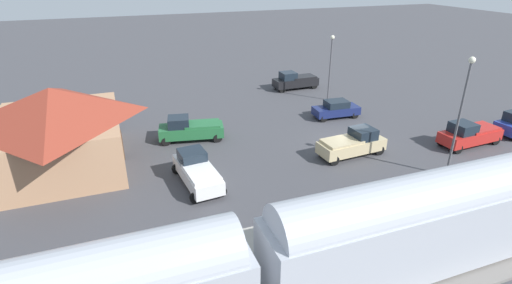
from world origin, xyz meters
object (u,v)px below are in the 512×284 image
at_px(station_building, 57,127).
at_px(pickup_red, 469,134).
at_px(passenger_train, 257,263).
at_px(light_pole_lot_center, 331,60).
at_px(pickup_green, 190,129).
at_px(pedestrian_on_platform, 417,200).
at_px(sedan_navy, 336,109).
at_px(pickup_black, 295,81).
at_px(pickup_tan, 353,143).
at_px(light_pole_near_platform, 462,105).
at_px(pickup_white, 197,170).
at_px(pedestrian_waiting_far, 406,191).

distance_m(station_building, pickup_red, 32.31).
relative_size(station_building, pickup_red, 2.02).
bearing_deg(passenger_train, light_pole_lot_center, -35.75).
bearing_deg(pickup_green, station_building, 98.25).
distance_m(pedestrian_on_platform, sedan_navy, 17.03).
xyz_separation_m(pedestrian_on_platform, pickup_black, (26.71, -4.96, -0.25)).
distance_m(pickup_tan, light_pole_near_platform, 8.12).
height_order(light_pole_near_platform, light_pole_lot_center, light_pole_near_platform).
distance_m(sedan_navy, pickup_tan, 8.46).
bearing_deg(pickup_tan, pickup_green, 56.67).
xyz_separation_m(pickup_green, light_pole_lot_center, (5.47, -16.66, 3.48)).
bearing_deg(pickup_tan, passenger_train, 133.54).
bearing_deg(pedestrian_on_platform, pickup_black, -10.52).
distance_m(sedan_navy, light_pole_near_platform, 13.78).
xyz_separation_m(sedan_navy, pickup_red, (-9.62, -6.86, 0.15)).
relative_size(sedan_navy, pickup_white, 0.83).
height_order(pedestrian_waiting_far, light_pole_lot_center, light_pole_lot_center).
bearing_deg(light_pole_near_platform, pedestrian_waiting_far, 112.44).
distance_m(passenger_train, pickup_red, 24.94).
height_order(passenger_train, sedan_navy, passenger_train).
xyz_separation_m(sedan_navy, pickup_white, (-7.88, 15.70, 0.15)).
bearing_deg(sedan_navy, light_pole_lot_center, -22.14).
bearing_deg(station_building, light_pole_lot_center, -75.40).
xyz_separation_m(pickup_white, pickup_green, (7.52, -1.12, 0.00)).
height_order(pickup_white, light_pole_near_platform, light_pole_near_platform).
relative_size(pedestrian_waiting_far, pickup_green, 0.30).
bearing_deg(pedestrian_waiting_far, light_pole_near_platform, -67.56).
height_order(pedestrian_waiting_far, pickup_red, pickup_red).
height_order(pickup_red, light_pole_near_platform, light_pole_near_platform).
height_order(station_building, pickup_green, station_building).
bearing_deg(station_building, pickup_tan, -105.89).
relative_size(station_building, light_pole_lot_center, 1.56).
bearing_deg(pickup_white, pedestrian_waiting_far, -123.64).
height_order(station_building, pickup_red, station_building).
distance_m(pedestrian_on_platform, pickup_green, 18.96).
height_order(pedestrian_on_platform, pickup_green, pickup_green).
height_order(passenger_train, pedestrian_waiting_far, passenger_train).
distance_m(passenger_train, pickup_black, 34.26).
distance_m(pedestrian_waiting_far, pickup_tan, 7.66).
distance_m(pedestrian_waiting_far, pickup_red, 12.69).
xyz_separation_m(pedestrian_waiting_far, pickup_black, (25.67, -4.91, -0.25)).
distance_m(pedestrian_waiting_far, sedan_navy, 16.01).
xyz_separation_m(passenger_train, station_building, (18.00, 8.57, 0.30)).
bearing_deg(pickup_red, pickup_black, 17.80).
distance_m(sedan_navy, pickup_black, 10.30).
bearing_deg(pickup_red, pedestrian_on_platform, 120.93).
xyz_separation_m(station_building, light_pole_near_platform, (-11.20, -25.76, 2.14)).
height_order(passenger_train, pickup_black, passenger_train).
distance_m(passenger_train, pedestrian_waiting_far, 12.32).
bearing_deg(pickup_tan, pedestrian_on_platform, 171.74).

